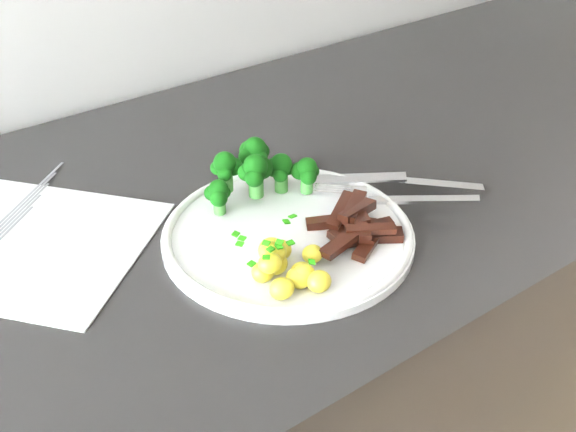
{
  "coord_description": "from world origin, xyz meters",
  "views": [
    {
      "loc": [
        -0.29,
        1.07,
        1.37
      ],
      "look_at": [
        0.07,
        1.56,
        0.96
      ],
      "focal_mm": 44.82,
      "sensor_mm": 36.0,
      "label": 1
    }
  ],
  "objects_px": {
    "broccoli": "(257,169)",
    "potatoes": "(285,264)",
    "beef_strips": "(358,225)",
    "plate": "(288,234)",
    "fork": "(400,197)",
    "knife": "(416,184)",
    "recipe_paper": "(1,239)"
  },
  "relations": [
    {
      "from": "beef_strips",
      "to": "potatoes",
      "type": "bearing_deg",
      "value": -172.66
    },
    {
      "from": "plate",
      "to": "broccoli",
      "type": "bearing_deg",
      "value": 78.86
    },
    {
      "from": "potatoes",
      "to": "beef_strips",
      "type": "distance_m",
      "value": 0.11
    },
    {
      "from": "potatoes",
      "to": "beef_strips",
      "type": "xyz_separation_m",
      "value": [
        0.1,
        0.01,
        -0.0
      ]
    },
    {
      "from": "recipe_paper",
      "to": "beef_strips",
      "type": "relative_size",
      "value": 3.43
    },
    {
      "from": "fork",
      "to": "knife",
      "type": "height_order",
      "value": "fork"
    },
    {
      "from": "potatoes",
      "to": "fork",
      "type": "distance_m",
      "value": 0.18
    },
    {
      "from": "potatoes",
      "to": "fork",
      "type": "relative_size",
      "value": 0.66
    },
    {
      "from": "recipe_paper",
      "to": "potatoes",
      "type": "relative_size",
      "value": 4.06
    },
    {
      "from": "fork",
      "to": "knife",
      "type": "bearing_deg",
      "value": 22.57
    },
    {
      "from": "recipe_paper",
      "to": "knife",
      "type": "height_order",
      "value": "knife"
    },
    {
      "from": "potatoes",
      "to": "beef_strips",
      "type": "height_order",
      "value": "potatoes"
    },
    {
      "from": "plate",
      "to": "beef_strips",
      "type": "bearing_deg",
      "value": -36.33
    },
    {
      "from": "beef_strips",
      "to": "fork",
      "type": "distance_m",
      "value": 0.08
    },
    {
      "from": "recipe_paper",
      "to": "beef_strips",
      "type": "distance_m",
      "value": 0.37
    },
    {
      "from": "broccoli",
      "to": "fork",
      "type": "xyz_separation_m",
      "value": [
        0.12,
        -0.11,
        -0.03
      ]
    },
    {
      "from": "broccoli",
      "to": "knife",
      "type": "bearing_deg",
      "value": -28.19
    },
    {
      "from": "recipe_paper",
      "to": "plate",
      "type": "relative_size",
      "value": 1.4
    },
    {
      "from": "recipe_paper",
      "to": "plate",
      "type": "bearing_deg",
      "value": -35.98
    },
    {
      "from": "recipe_paper",
      "to": "broccoli",
      "type": "distance_m",
      "value": 0.28
    },
    {
      "from": "plate",
      "to": "recipe_paper",
      "type": "bearing_deg",
      "value": 144.02
    },
    {
      "from": "recipe_paper",
      "to": "fork",
      "type": "xyz_separation_m",
      "value": [
        0.38,
        -0.2,
        0.02
      ]
    },
    {
      "from": "beef_strips",
      "to": "knife",
      "type": "bearing_deg",
      "value": 16.04
    },
    {
      "from": "broccoli",
      "to": "fork",
      "type": "distance_m",
      "value": 0.16
    },
    {
      "from": "broccoli",
      "to": "plate",
      "type": "bearing_deg",
      "value": -101.14
    },
    {
      "from": "beef_strips",
      "to": "fork",
      "type": "relative_size",
      "value": 0.78
    },
    {
      "from": "broccoli",
      "to": "beef_strips",
      "type": "distance_m",
      "value": 0.13
    },
    {
      "from": "beef_strips",
      "to": "fork",
      "type": "height_order",
      "value": "beef_strips"
    },
    {
      "from": "plate",
      "to": "broccoli",
      "type": "relative_size",
      "value": 2.0
    },
    {
      "from": "broccoli",
      "to": "potatoes",
      "type": "bearing_deg",
      "value": -114.37
    },
    {
      "from": "recipe_paper",
      "to": "broccoli",
      "type": "relative_size",
      "value": 2.8
    },
    {
      "from": "plate",
      "to": "broccoli",
      "type": "height_order",
      "value": "broccoli"
    }
  ]
}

